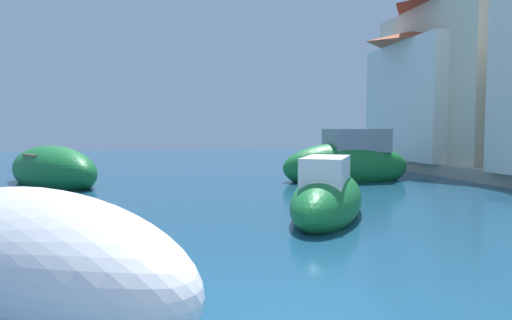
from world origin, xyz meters
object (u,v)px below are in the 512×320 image
moored_boat_0 (328,198)px  moored_boat_3 (52,171)px  waterfront_building_annex (467,74)px  moored_boat_4 (36,261)px  moored_boat_2 (348,164)px  waterfront_building_far (455,89)px

moored_boat_0 → moored_boat_3: bearing=72.8°
waterfront_building_annex → moored_boat_4: bearing=-138.3°
moored_boat_0 → moored_boat_3: moored_boat_3 is taller
moored_boat_2 → waterfront_building_far: bearing=-155.4°
moored_boat_3 → waterfront_building_far: (18.40, 3.13, 3.49)m
moored_boat_4 → waterfront_building_annex: 21.83m
moored_boat_0 → moored_boat_4: (-5.18, -4.22, 0.04)m
moored_boat_0 → waterfront_building_annex: (10.81, 10.04, 4.22)m
moored_boat_2 → moored_boat_4: moored_boat_2 is taller
moored_boat_0 → moored_boat_2: 7.68m
moored_boat_4 → waterfront_building_far: 22.32m
moored_boat_0 → waterfront_building_far: bearing=-16.0°
moored_boat_3 → moored_boat_2: bearing=50.4°
moored_boat_2 → moored_boat_3: 11.03m
moored_boat_0 → waterfront_building_far: waterfront_building_far is taller
moored_boat_2 → moored_boat_4: bearing=48.2°
moored_boat_4 → moored_boat_2: bearing=99.8°
moored_boat_3 → moored_boat_4: size_ratio=1.14×
moored_boat_4 → waterfront_building_annex: waterfront_building_annex is taller
moored_boat_4 → waterfront_building_annex: (15.99, 14.26, 4.18)m
waterfront_building_annex → waterfront_building_far: size_ratio=1.24×
moored_boat_0 → waterfront_building_annex: bearing=-18.5°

